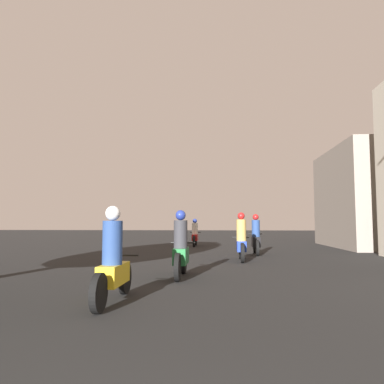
{
  "coord_description": "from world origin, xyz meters",
  "views": [
    {
      "loc": [
        0.34,
        -0.16,
        1.29
      ],
      "look_at": [
        -1.12,
        17.79,
        2.75
      ],
      "focal_mm": 35.0,
      "sensor_mm": 36.0,
      "label": 1
    }
  ],
  "objects_px": {
    "motorcycle_black": "(256,238)",
    "building_right_far": "(372,198)",
    "motorcycle_blue": "(241,242)",
    "motorcycle_yellow": "(113,264)",
    "motorcycle_red": "(195,235)",
    "motorcycle_green": "(181,251)"
  },
  "relations": [
    {
      "from": "motorcycle_black",
      "to": "building_right_far",
      "type": "distance_m",
      "value": 8.38
    },
    {
      "from": "motorcycle_blue",
      "to": "building_right_far",
      "type": "xyz_separation_m",
      "value": [
        7.2,
        7.41,
        1.92
      ]
    },
    {
      "from": "motorcycle_blue",
      "to": "building_right_far",
      "type": "relative_size",
      "value": 0.27
    },
    {
      "from": "building_right_far",
      "to": "motorcycle_blue",
      "type": "bearing_deg",
      "value": -134.17
    },
    {
      "from": "motorcycle_yellow",
      "to": "motorcycle_red",
      "type": "relative_size",
      "value": 1.03
    },
    {
      "from": "motorcycle_red",
      "to": "motorcycle_black",
      "type": "bearing_deg",
      "value": -63.11
    },
    {
      "from": "motorcycle_yellow",
      "to": "motorcycle_blue",
      "type": "bearing_deg",
      "value": 69.8
    },
    {
      "from": "motorcycle_blue",
      "to": "motorcycle_black",
      "type": "bearing_deg",
      "value": 81.98
    },
    {
      "from": "motorcycle_yellow",
      "to": "building_right_far",
      "type": "height_order",
      "value": "building_right_far"
    },
    {
      "from": "motorcycle_blue",
      "to": "motorcycle_black",
      "type": "distance_m",
      "value": 2.58
    },
    {
      "from": "motorcycle_yellow",
      "to": "motorcycle_blue",
      "type": "distance_m",
      "value": 7.2
    },
    {
      "from": "motorcycle_black",
      "to": "motorcycle_blue",
      "type": "bearing_deg",
      "value": -104.18
    },
    {
      "from": "motorcycle_yellow",
      "to": "building_right_far",
      "type": "bearing_deg",
      "value": 55.22
    },
    {
      "from": "motorcycle_yellow",
      "to": "motorcycle_blue",
      "type": "relative_size",
      "value": 1.03
    },
    {
      "from": "motorcycle_green",
      "to": "building_right_far",
      "type": "xyz_separation_m",
      "value": [
        8.81,
        11.35,
        1.93
      ]
    },
    {
      "from": "motorcycle_green",
      "to": "motorcycle_yellow",
      "type": "bearing_deg",
      "value": -99.15
    },
    {
      "from": "motorcycle_yellow",
      "to": "motorcycle_red",
      "type": "height_order",
      "value": "motorcycle_yellow"
    },
    {
      "from": "motorcycle_green",
      "to": "building_right_far",
      "type": "distance_m",
      "value": 14.5
    },
    {
      "from": "motorcycle_black",
      "to": "motorcycle_yellow",
      "type": "bearing_deg",
      "value": -106.89
    },
    {
      "from": "motorcycle_green",
      "to": "motorcycle_blue",
      "type": "relative_size",
      "value": 0.98
    },
    {
      "from": "motorcycle_yellow",
      "to": "building_right_far",
      "type": "xyz_separation_m",
      "value": [
        9.6,
        14.19,
        1.95
      ]
    },
    {
      "from": "motorcycle_black",
      "to": "building_right_far",
      "type": "height_order",
      "value": "building_right_far"
    }
  ]
}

